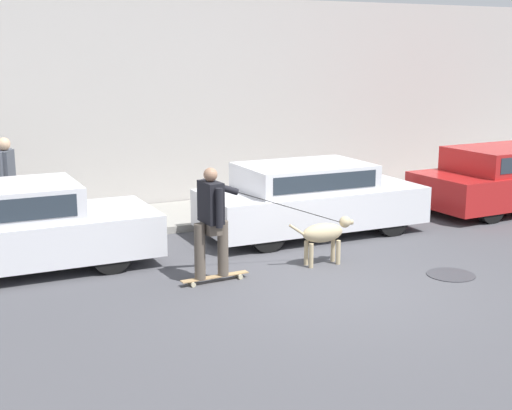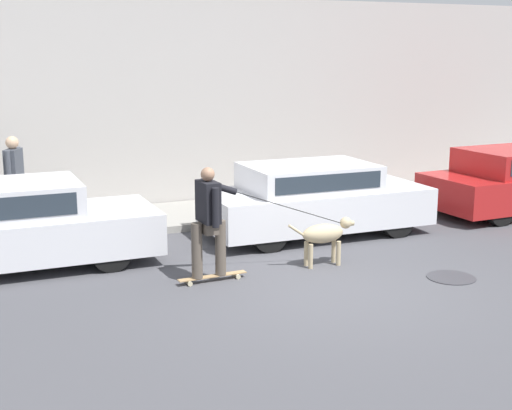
{
  "view_description": "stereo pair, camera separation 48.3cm",
  "coord_description": "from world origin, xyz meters",
  "views": [
    {
      "loc": [
        -5.14,
        -8.18,
        3.28
      ],
      "look_at": [
        -0.45,
        1.5,
        0.95
      ],
      "focal_mm": 50.0,
      "sensor_mm": 36.0,
      "label": 1
    },
    {
      "loc": [
        -4.7,
        -8.38,
        3.28
      ],
      "look_at": [
        -0.45,
        1.5,
        0.95
      ],
      "focal_mm": 50.0,
      "sensor_mm": 36.0,
      "label": 2
    }
  ],
  "objects": [
    {
      "name": "ground_plane",
      "position": [
        0.0,
        0.0,
        0.0
      ],
      "size": [
        36.0,
        36.0,
        0.0
      ],
      "primitive_type": "plane",
      "color": "#47474C"
    },
    {
      "name": "back_wall",
      "position": [
        0.0,
        6.15,
        2.19
      ],
      "size": [
        32.0,
        0.3,
        4.38
      ],
      "color": "#B2ADA8",
      "rests_on": "ground_plane"
    },
    {
      "name": "sidewalk_curb",
      "position": [
        0.0,
        4.93,
        0.07
      ],
      "size": [
        30.0,
        2.12,
        0.13
      ],
      "color": "gray",
      "rests_on": "ground_plane"
    },
    {
      "name": "parked_car_0",
      "position": [
        -4.05,
        2.78,
        0.66
      ],
      "size": [
        4.48,
        1.75,
        1.33
      ],
      "rotation": [
        0.0,
        0.0,
        -0.0
      ],
      "color": "black",
      "rests_on": "ground_plane"
    },
    {
      "name": "parked_car_1",
      "position": [
        1.25,
        2.78,
        0.65
      ],
      "size": [
        4.07,
        1.77,
        1.3
      ],
      "rotation": [
        0.0,
        0.0,
        -0.01
      ],
      "color": "black",
      "rests_on": "ground_plane"
    },
    {
      "name": "dog",
      "position": [
        0.5,
        1.02,
        0.5
      ],
      "size": [
        1.12,
        0.33,
        0.74
      ],
      "rotation": [
        0.0,
        0.0,
        -0.04
      ],
      "color": "tan",
      "rests_on": "ground_plane"
    },
    {
      "name": "skateboarder",
      "position": [
        -1.41,
        0.96,
        0.95
      ],
      "size": [
        2.76,
        0.65,
        1.68
      ],
      "rotation": [
        0.0,
        0.0,
        0.04
      ],
      "color": "beige",
      "rests_on": "ground_plane"
    },
    {
      "name": "pedestrian_with_bag",
      "position": [
        -3.71,
        4.92,
        1.06
      ],
      "size": [
        0.41,
        0.68,
        1.67
      ],
      "rotation": [
        0.0,
        0.0,
        2.71
      ],
      "color": "#28282D",
      "rests_on": "sidewalk_curb"
    },
    {
      "name": "manhole_cover",
      "position": [
        1.92,
        -0.29,
        0.01
      ],
      "size": [
        0.71,
        0.71,
        0.01
      ],
      "color": "#38383D",
      "rests_on": "ground_plane"
    },
    {
      "name": "fire_hydrant",
      "position": [
        3.61,
        3.62,
        0.39
      ],
      "size": [
        0.18,
        0.18,
        0.75
      ],
      "color": "#4C5156",
      "rests_on": "ground_plane"
    }
  ]
}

